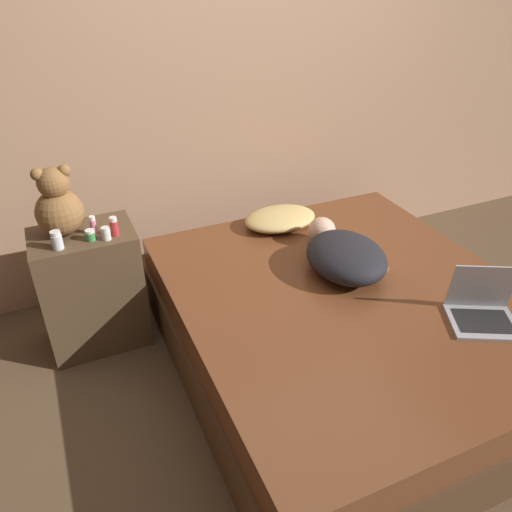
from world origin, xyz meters
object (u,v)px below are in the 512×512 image
at_px(laptop, 482,309).
at_px(bottle_red, 114,226).
at_px(teddy_bear, 58,205).
at_px(bottle_clear, 57,240).
at_px(bottle_pink, 93,225).
at_px(person_lying, 344,254).
at_px(bottle_green, 90,235).
at_px(pillow, 280,218).
at_px(bottle_white, 106,234).

bearing_deg(laptop, bottle_red, 170.57).
bearing_deg(bottle_red, teddy_bear, 152.06).
bearing_deg(bottle_clear, bottle_pink, 24.62).
xyz_separation_m(bottle_pink, bottle_clear, (-0.19, -0.09, -0.00)).
bearing_deg(laptop, bottle_pink, 170.79).
xyz_separation_m(person_lying, bottle_green, (-1.23, 0.46, 0.16)).
xyz_separation_m(teddy_bear, bottle_clear, (-0.04, -0.15, -0.11)).
bearing_deg(person_lying, bottle_green, 166.37).
distance_m(pillow, teddy_bear, 1.30).
bearing_deg(pillow, teddy_bear, 179.86).
height_order(bottle_green, bottle_white, bottle_white).
bearing_deg(bottle_white, bottle_clear, 179.11).
bearing_deg(bottle_green, bottle_clear, -171.56).
bearing_deg(bottle_green, person_lying, -20.30).
distance_m(bottle_red, bottle_clear, 0.28).
xyz_separation_m(pillow, bottle_red, (-1.02, -0.12, 0.23)).
xyz_separation_m(laptop, bottle_clear, (-1.75, 1.07, 0.22)).
bearing_deg(bottle_green, bottle_red, 0.27).
bearing_deg(bottle_green, teddy_bear, 132.48).
bearing_deg(bottle_white, person_lying, -20.31).
height_order(bottle_pink, bottle_red, bottle_red).
xyz_separation_m(laptop, bottle_white, (-1.52, 1.06, 0.20)).
bearing_deg(teddy_bear, bottle_clear, -105.87).
bearing_deg(bottle_red, laptop, -36.59).
relative_size(bottle_green, bottle_pink, 0.56).
relative_size(teddy_bear, bottle_green, 6.60).
xyz_separation_m(teddy_bear, bottle_red, (0.24, -0.13, -0.11)).
bearing_deg(bottle_clear, person_lying, -17.25).
relative_size(person_lying, bottle_red, 6.60).
distance_m(pillow, bottle_red, 1.05).
relative_size(person_lying, bottle_pink, 6.83).
bearing_deg(laptop, bottle_white, 172.15).
relative_size(laptop, bottle_red, 3.75).
relative_size(pillow, bottle_clear, 4.81).
height_order(person_lying, bottle_white, bottle_white).
height_order(laptop, bottle_white, bottle_white).
xyz_separation_m(bottle_pink, bottle_red, (0.10, -0.06, 0.00)).
distance_m(pillow, bottle_pink, 1.14).
distance_m(person_lying, laptop, 0.73).
bearing_deg(teddy_bear, laptop, -35.47).
distance_m(person_lying, bottle_clear, 1.47).
height_order(person_lying, bottle_clear, bottle_clear).
height_order(laptop, bottle_pink, bottle_pink).
height_order(laptop, bottle_green, bottle_green).
bearing_deg(pillow, bottle_pink, -176.79).
relative_size(teddy_bear, bottle_clear, 3.84).
bearing_deg(bottle_green, bottle_white, -20.25).
relative_size(person_lying, bottle_clear, 7.06).
relative_size(bottle_red, bottle_clear, 1.07).
bearing_deg(pillow, bottle_green, -173.77).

